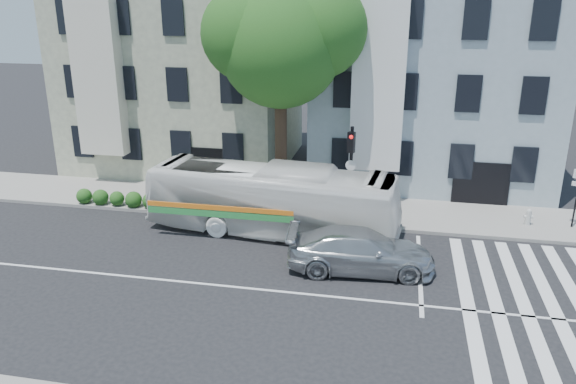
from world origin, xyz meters
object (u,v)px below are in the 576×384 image
(bus, at_px, (272,200))
(sedan, at_px, (361,251))
(traffic_signal, at_px, (351,163))
(fire_hydrant, at_px, (528,217))

(bus, distance_m, sedan, 4.87)
(sedan, relative_size, traffic_signal, 1.22)
(bus, relative_size, sedan, 1.99)
(traffic_signal, relative_size, fire_hydrant, 6.03)
(sedan, distance_m, fire_hydrant, 8.75)
(sedan, distance_m, traffic_signal, 4.91)
(bus, distance_m, traffic_signal, 3.76)
(traffic_signal, distance_m, fire_hydrant, 8.10)
(traffic_signal, bearing_deg, sedan, -62.35)
(fire_hydrant, bearing_deg, sedan, -141.55)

